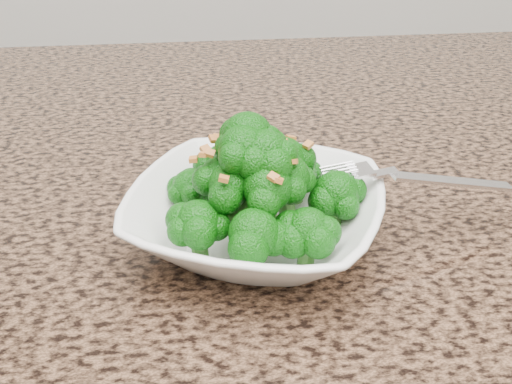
{
  "coord_description": "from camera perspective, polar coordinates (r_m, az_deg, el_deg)",
  "views": [
    {
      "loc": [
        0.01,
        -0.26,
        1.21
      ],
      "look_at": [
        0.06,
        0.19,
        0.95
      ],
      "focal_mm": 45.0,
      "sensor_mm": 36.0,
      "label": 1
    }
  ],
  "objects": [
    {
      "name": "garlic_topping",
      "position": [
        0.5,
        0.0,
        7.83
      ],
      "size": [
        0.11,
        0.11,
        0.01
      ],
      "primitive_type": null,
      "color": "orange",
      "rests_on": "broccoli_pile"
    },
    {
      "name": "broccoli_pile",
      "position": [
        0.51,
        0.0,
        3.72
      ],
      "size": [
        0.19,
        0.19,
        0.07
      ],
      "primitive_type": null,
      "color": "#0E600B",
      "rests_on": "bowl"
    },
    {
      "name": "granite_counter",
      "position": [
        0.65,
        -6.56,
        -0.78
      ],
      "size": [
        1.64,
        1.04,
        0.03
      ],
      "primitive_type": "cube",
      "color": "brown",
      "rests_on": "cabinet"
    },
    {
      "name": "fork",
      "position": [
        0.55,
        11.71,
        1.68
      ],
      "size": [
        0.19,
        0.05,
        0.01
      ],
      "primitive_type": null,
      "rotation": [
        0.0,
        0.0,
        0.11
      ],
      "color": "silver",
      "rests_on": "bowl"
    },
    {
      "name": "bowl",
      "position": [
        0.54,
        0.0,
        -2.24
      ],
      "size": [
        0.27,
        0.27,
        0.05
      ],
      "primitive_type": "imported",
      "rotation": [
        0.0,
        0.0,
        -0.37
      ],
      "color": "white",
      "rests_on": "granite_counter"
    }
  ]
}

